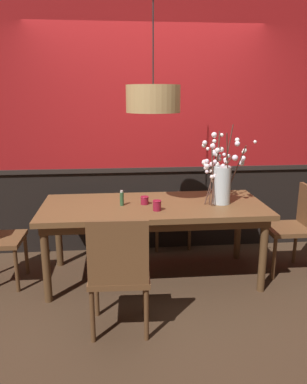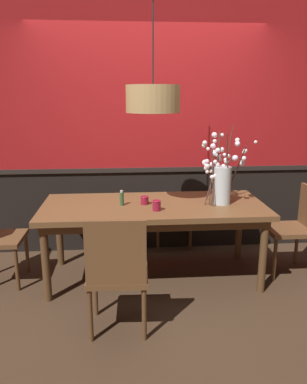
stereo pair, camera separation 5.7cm
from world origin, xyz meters
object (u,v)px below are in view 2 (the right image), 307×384
pendant_lamp (153,99)px  chair_far_side_left (120,203)px  chair_head_east_end (296,225)px  condiment_bottle (122,198)px  dining_table (154,212)px  candle_holder_nearer_center (157,205)px  candle_holder_nearer_edge (145,200)px  chair_far_side_right (171,204)px  chair_near_side_left (117,270)px  vase_with_blossoms (221,180)px

pendant_lamp → chair_far_side_left: bearing=108.2°
chair_head_east_end → condiment_bottle: bearing=-179.3°
chair_far_side_left → chair_head_east_end: 1.95m
chair_head_east_end → pendant_lamp: size_ratio=0.73×
dining_table → candle_holder_nearer_center: 0.24m
dining_table → chair_far_side_left: bearing=110.5°
chair_far_side_left → condiment_bottle: size_ratio=6.56×
candle_holder_nearer_center → candle_holder_nearer_edge: size_ratio=1.19×
chair_far_side_left → dining_table: bearing=-69.5°
condiment_bottle → dining_table: bearing=2.4°
chair_far_side_right → chair_head_east_end: bearing=-36.2°
chair_far_side_right → pendant_lamp: (-0.29, -0.94, 1.23)m
chair_far_side_left → chair_near_side_left: (-0.02, -1.75, -0.00)m
chair_near_side_left → chair_head_east_end: (1.77, 0.90, -0.02)m
chair_near_side_left → pendant_lamp: size_ratio=0.77×
chair_far_side_left → vase_with_blossoms: size_ratio=1.28×
condiment_bottle → candle_holder_nearer_edge: bearing=5.1°
chair_head_east_end → vase_with_blossoms: vase_with_blossoms is taller
dining_table → condiment_bottle: condiment_bottle is taller
vase_with_blossoms → candle_holder_nearer_edge: size_ratio=9.31×
dining_table → candle_holder_nearer_edge: (-0.08, 0.01, 0.12)m
dining_table → candle_holder_nearer_center: size_ratio=22.20×
dining_table → chair_head_east_end: size_ratio=2.37×
chair_near_side_left → condiment_bottle: 0.93m
dining_table → chair_near_side_left: (-0.34, -0.89, -0.15)m
vase_with_blossoms → candle_holder_nearer_center: size_ratio=7.82×
vase_with_blossoms → chair_head_east_end: bearing=1.9°
chair_near_side_left → candle_holder_nearer_edge: bearing=74.0°
dining_table → chair_far_side_left: 0.93m
candle_holder_nearer_center → candle_holder_nearer_edge: (-0.10, 0.21, -0.01)m
candle_holder_nearer_center → chair_head_east_end: bearing=8.6°
condiment_bottle → chair_near_side_left: bearing=-92.6°
chair_far_side_left → pendant_lamp: pendant_lamp is taller
chair_near_side_left → pendant_lamp: bearing=67.7°
vase_with_blossoms → candle_holder_nearer_center: bearing=-163.5°
candle_holder_nearer_center → pendant_lamp: 0.94m
condiment_bottle → pendant_lamp: (0.29, -0.07, 0.91)m
candle_holder_nearer_edge → pendant_lamp: (0.07, -0.09, 0.94)m
chair_near_side_left → chair_head_east_end: size_ratio=1.06×
chair_far_side_left → chair_near_side_left: 1.75m
chair_far_side_right → vase_with_blossoms: (0.37, -0.87, 0.48)m
dining_table → candle_holder_nearer_center: (0.01, -0.20, 0.13)m
vase_with_blossoms → pendant_lamp: 1.00m
chair_far_side_right → pendant_lamp: bearing=-107.0°
chair_far_side_right → vase_with_blossoms: 1.06m
dining_table → condiment_bottle: bearing=-177.6°
dining_table → candle_holder_nearer_edge: size_ratio=26.44×
chair_far_side_left → candle_holder_nearer_center: (0.33, -1.07, 0.28)m
dining_table → chair_head_east_end: 1.44m
dining_table → condiment_bottle: 0.34m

